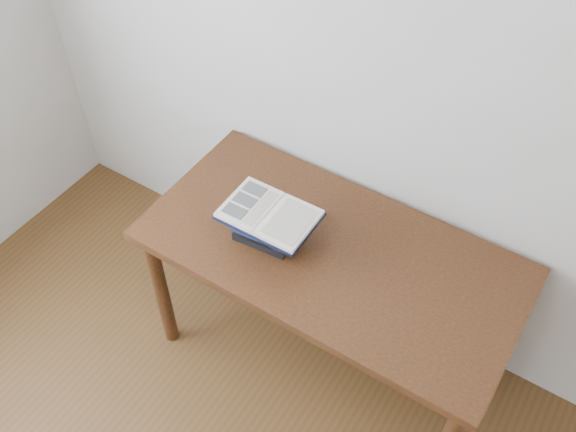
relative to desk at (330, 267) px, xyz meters
The scene contains 3 objects.
desk is the anchor object (origin of this frame).
book_stack 0.29m from the desk, 164.81° to the right, with size 0.24×0.21×0.12m.
open_book 0.33m from the desk, 160.19° to the right, with size 0.33×0.23×0.03m.
Camera 1 is at (0.61, 0.08, 2.53)m, focal length 40.00 mm.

